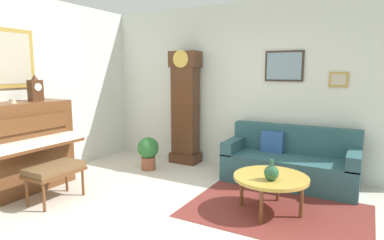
% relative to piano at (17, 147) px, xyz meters
% --- Properties ---
extents(ground_plane, '(6.40, 6.00, 0.10)m').
position_rel_piano_xyz_m(ground_plane, '(2.23, 0.26, -0.68)').
color(ground_plane, beige).
extents(wall_left, '(0.13, 4.90, 2.80)m').
position_rel_piano_xyz_m(wall_left, '(-0.37, 0.25, 0.78)').
color(wall_left, silver).
rests_on(wall_left, ground_plane).
extents(wall_back, '(5.30, 0.13, 2.80)m').
position_rel_piano_xyz_m(wall_back, '(2.24, 2.66, 0.77)').
color(wall_back, silver).
rests_on(wall_back, ground_plane).
extents(area_rug, '(2.10, 1.50, 0.01)m').
position_rel_piano_xyz_m(area_rug, '(3.31, 1.08, -0.63)').
color(area_rug, maroon).
rests_on(area_rug, ground_plane).
extents(piano, '(0.87, 1.44, 1.25)m').
position_rel_piano_xyz_m(piano, '(0.00, 0.00, 0.00)').
color(piano, brown).
rests_on(piano, ground_plane).
extents(piano_bench, '(0.42, 0.70, 0.48)m').
position_rel_piano_xyz_m(piano_bench, '(0.73, 0.02, -0.22)').
color(piano_bench, brown).
rests_on(piano_bench, ground_plane).
extents(grandfather_clock, '(0.52, 0.34, 2.03)m').
position_rel_piano_xyz_m(grandfather_clock, '(1.29, 2.39, 0.34)').
color(grandfather_clock, '#4C2B19').
rests_on(grandfather_clock, ground_plane).
extents(couch, '(1.90, 0.80, 0.84)m').
position_rel_piano_xyz_m(couch, '(3.22, 2.20, -0.32)').
color(couch, '#2D565B').
rests_on(couch, ground_plane).
extents(coffee_table, '(0.88, 0.88, 0.44)m').
position_rel_piano_xyz_m(coffee_table, '(3.25, 1.04, -0.22)').
color(coffee_table, gold).
rests_on(coffee_table, ground_plane).
extents(mantel_clock, '(0.13, 0.18, 0.38)m').
position_rel_piano_xyz_m(mantel_clock, '(0.00, 0.34, 0.79)').
color(mantel_clock, '#4C2B19').
rests_on(mantel_clock, piano).
extents(teacup, '(0.12, 0.12, 0.06)m').
position_rel_piano_xyz_m(teacup, '(0.05, -0.05, 0.64)').
color(teacup, beige).
rests_on(teacup, piano).
extents(green_jug, '(0.17, 0.17, 0.24)m').
position_rel_piano_xyz_m(green_jug, '(3.29, 0.90, -0.10)').
color(green_jug, '#234C33').
rests_on(green_jug, coffee_table).
extents(potted_plant, '(0.36, 0.36, 0.56)m').
position_rel_piano_xyz_m(potted_plant, '(0.96, 1.69, -0.31)').
color(potted_plant, '#935138').
rests_on(potted_plant, ground_plane).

